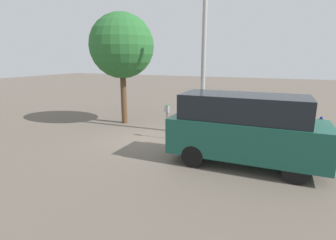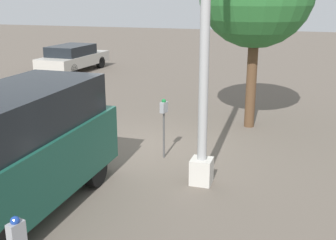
% 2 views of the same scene
% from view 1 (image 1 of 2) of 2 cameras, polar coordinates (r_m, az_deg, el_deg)
% --- Properties ---
extents(ground_plane, '(80.00, 80.00, 0.00)m').
position_cam_1_polar(ground_plane, '(11.29, -3.99, -4.21)').
color(ground_plane, '#60564C').
extents(parking_meter_near, '(0.22, 0.16, 1.49)m').
position_cam_1_polar(parking_meter_near, '(11.13, -0.22, 1.40)').
color(parking_meter_near, '#4C4C4C').
rests_on(parking_meter_near, ground).
extents(parking_meter_far, '(0.22, 0.16, 1.45)m').
position_cam_1_polar(parking_meter_far, '(10.42, 30.23, -1.38)').
color(parking_meter_far, '#4C4C4C').
rests_on(parking_meter_far, ground).
extents(lamp_post, '(0.44, 0.44, 6.44)m').
position_cam_1_polar(lamp_post, '(11.68, 7.60, 8.56)').
color(lamp_post, beige).
rests_on(lamp_post, ground).
extents(parked_van, '(4.78, 1.84, 2.29)m').
position_cam_1_polar(parked_van, '(8.65, 16.33, -1.69)').
color(parked_van, '#195142').
rests_on(parked_van, ground).
extents(street_tree, '(3.26, 3.26, 5.64)m').
position_cam_1_polar(street_tree, '(13.94, -10.03, 15.55)').
color(street_tree, '#513823').
rests_on(street_tree, ground).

